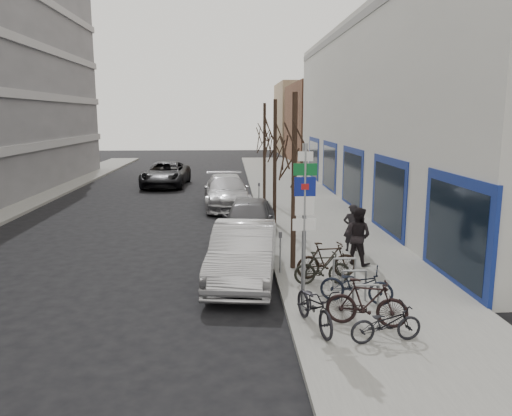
{
  "coord_description": "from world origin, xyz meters",
  "views": [
    {
      "loc": [
        0.67,
        -11.37,
        4.81
      ],
      "look_at": [
        1.46,
        3.78,
        2.0
      ],
      "focal_mm": 35.0,
      "sensor_mm": 36.0,
      "label": 1
    }
  ],
  "objects": [
    {
      "name": "meter_back",
      "position": [
        2.15,
        14.0,
        0.92
      ],
      "size": [
        0.1,
        0.08,
        1.27
      ],
      "color": "gray",
      "rests_on": "sidewalk_east"
    },
    {
      "name": "parked_car_back",
      "position": [
        0.47,
        14.87,
        0.84
      ],
      "size": [
        2.71,
        5.95,
        1.69
      ],
      "primitive_type": "imported",
      "rotation": [
        0.0,
        0.0,
        0.06
      ],
      "color": "#A9A9AE",
      "rests_on": "ground"
    },
    {
      "name": "lane_car",
      "position": [
        -3.77,
        23.17,
        0.85
      ],
      "size": [
        3.1,
        6.24,
        1.7
      ],
      "primitive_type": "imported",
      "rotation": [
        0.0,
        0.0,
        -0.05
      ],
      "color": "black",
      "rests_on": "ground"
    },
    {
      "name": "bike_rack",
      "position": [
        3.8,
        0.6,
        0.66
      ],
      "size": [
        0.66,
        2.26,
        0.83
      ],
      "color": "gray",
      "rests_on": "sidewalk_east"
    },
    {
      "name": "tree_near",
      "position": [
        2.6,
        3.5,
        4.1
      ],
      "size": [
        1.8,
        1.8,
        5.5
      ],
      "color": "black",
      "rests_on": "ground"
    },
    {
      "name": "bike_near_left",
      "position": [
        2.52,
        -0.99,
        0.74
      ],
      "size": [
        1.02,
        2.01,
        1.17
      ],
      "primitive_type": "imported",
      "rotation": [
        0.0,
        0.0,
        0.24
      ],
      "color": "black",
      "rests_on": "sidewalk_east"
    },
    {
      "name": "tree_far",
      "position": [
        2.6,
        16.5,
        4.1
      ],
      "size": [
        1.8,
        1.8,
        5.5
      ],
      "color": "black",
      "rests_on": "ground"
    },
    {
      "name": "pedestrian_far",
      "position": [
        4.7,
        3.8,
        1.08
      ],
      "size": [
        0.82,
        0.81,
        1.87
      ],
      "primitive_type": "imported",
      "rotation": [
        0.0,
        0.0,
        2.4
      ],
      "color": "black",
      "rests_on": "sidewalk_east"
    },
    {
      "name": "parked_car_front",
      "position": [
        1.04,
        2.76,
        0.84
      ],
      "size": [
        2.35,
        5.29,
        1.69
      ],
      "primitive_type": "imported",
      "rotation": [
        0.0,
        0.0,
        -0.11
      ],
      "color": "#B1B2B7",
      "rests_on": "ground"
    },
    {
      "name": "highway_sign_pole",
      "position": [
        2.4,
        -0.01,
        2.46
      ],
      "size": [
        0.55,
        0.1,
        4.2
      ],
      "color": "gray",
      "rests_on": "ground"
    },
    {
      "name": "sidewalk_east",
      "position": [
        4.5,
        10.0,
        0.07
      ],
      "size": [
        5.0,
        70.0,
        0.15
      ],
      "primitive_type": "cube",
      "color": "slate",
      "rests_on": "ground"
    },
    {
      "name": "tan_building_far",
      "position": [
        13.5,
        55.0,
        4.5
      ],
      "size": [
        13.0,
        12.0,
        9.0
      ],
      "primitive_type": "cube",
      "color": "#937A5B",
      "rests_on": "ground"
    },
    {
      "name": "ground",
      "position": [
        0.0,
        0.0,
        0.0
      ],
      "size": [
        120.0,
        120.0,
        0.0
      ],
      "primitive_type": "plane",
      "color": "black",
      "rests_on": "ground"
    },
    {
      "name": "meter_front",
      "position": [
        2.15,
        3.0,
        0.92
      ],
      "size": [
        0.1,
        0.08,
        1.27
      ],
      "color": "gray",
      "rests_on": "sidewalk_east"
    },
    {
      "name": "bike_mid_curb",
      "position": [
        3.83,
        0.47,
        0.71
      ],
      "size": [
        1.91,
        1.11,
        1.12
      ],
      "primitive_type": "imported",
      "rotation": [
        0.0,
        0.0,
        1.25
      ],
      "color": "black",
      "rests_on": "sidewalk_east"
    },
    {
      "name": "parked_car_mid",
      "position": [
        1.4,
        7.68,
        0.82
      ],
      "size": [
        2.51,
        5.04,
        1.65
      ],
      "primitive_type": "imported",
      "rotation": [
        0.0,
        0.0,
        -0.12
      ],
      "color": "#49484D",
      "rests_on": "ground"
    },
    {
      "name": "meter_mid",
      "position": [
        2.15,
        8.5,
        0.92
      ],
      "size": [
        0.1,
        0.08,
        1.27
      ],
      "color": "gray",
      "rests_on": "sidewalk_east"
    },
    {
      "name": "bike_far_inner",
      "position": [
        3.45,
        2.43,
        0.7
      ],
      "size": [
        1.87,
        0.73,
        1.11
      ],
      "primitive_type": "imported",
      "rotation": [
        0.0,
        0.0,
        1.68
      ],
      "color": "black",
      "rests_on": "sidewalk_east"
    },
    {
      "name": "bike_far_curb",
      "position": [
        3.89,
        -1.76,
        0.63
      ],
      "size": [
        1.62,
        0.69,
        0.96
      ],
      "primitive_type": "imported",
      "rotation": [
        0.0,
        0.0,
        1.71
      ],
      "color": "black",
      "rests_on": "sidewalk_east"
    },
    {
      "name": "tree_mid",
      "position": [
        2.6,
        10.0,
        4.1
      ],
      "size": [
        1.8,
        1.8,
        5.5
      ],
      "color": "black",
      "rests_on": "ground"
    },
    {
      "name": "bike_near_right",
      "position": [
        3.7,
        -0.94,
        0.71
      ],
      "size": [
        1.92,
        1.05,
        1.12
      ],
      "primitive_type": "imported",
      "rotation": [
        0.0,
        0.0,
        1.28
      ],
      "color": "black",
      "rests_on": "sidewalk_east"
    },
    {
      "name": "brick_building_far",
      "position": [
        13.0,
        40.0,
        4.0
      ],
      "size": [
        12.0,
        14.0,
        8.0
      ],
      "primitive_type": "cube",
      "color": "brown",
      "rests_on": "ground"
    },
    {
      "name": "pedestrian_near",
      "position": [
        4.89,
        5.37,
        0.98
      ],
      "size": [
        0.62,
        0.42,
        1.67
      ],
      "primitive_type": "imported",
      "rotation": [
        0.0,
        0.0,
        3.18
      ],
      "color": "black",
      "rests_on": "sidewalk_east"
    },
    {
      "name": "bike_mid_inner",
      "position": [
        3.22,
        1.9,
        0.64
      ],
      "size": [
        1.61,
        0.52,
        0.97
      ],
      "primitive_type": "imported",
      "rotation": [
        0.0,
        0.0,
        1.6
      ],
      "color": "black",
      "rests_on": "sidewalk_east"
    }
  ]
}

